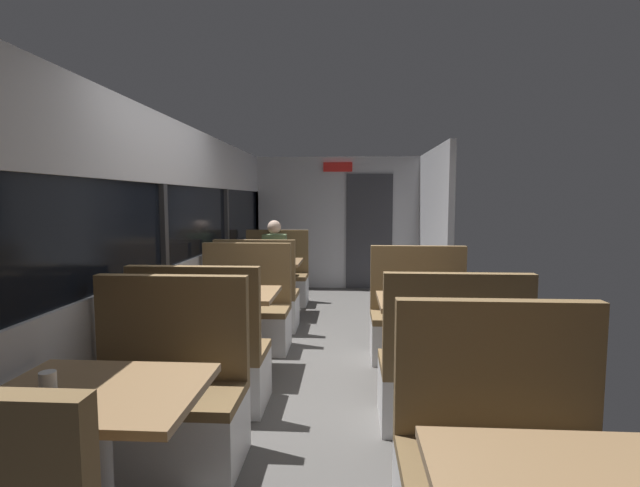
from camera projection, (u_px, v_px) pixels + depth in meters
ground_plane at (326, 378)px, 4.13m from camera, size 3.30×9.20×0.02m
carriage_window_panel_left at (162, 251)px, 4.11m from camera, size 0.09×8.48×2.30m
carriage_end_bulkhead at (341, 224)px, 8.18m from camera, size 2.90×0.11×2.30m
carriage_aisle_panel_right at (433, 227)px, 6.91m from camera, size 0.08×2.40×2.30m
dining_table_near_window at (99, 411)px, 2.04m from camera, size 0.90×0.70×0.74m
bench_near_window_facing_entry at (164, 408)px, 2.77m from camera, size 0.95×0.50×1.10m
dining_table_mid_window at (226, 303)px, 4.16m from camera, size 0.90×0.70×0.74m
bench_mid_window_facing_end at (202, 365)px, 3.50m from camera, size 0.95×0.50×1.10m
bench_mid_window_facing_entry at (244, 318)px, 4.89m from camera, size 0.95×0.50×1.10m
dining_table_far_window at (268, 268)px, 6.28m from camera, size 0.90×0.70×0.74m
bench_far_window_facing_end at (258, 302)px, 5.62m from camera, size 0.95×0.50×1.10m
bench_far_window_facing_entry at (276, 282)px, 7.00m from camera, size 0.95×0.50×1.10m
bench_front_aisle_facing_entry at (505, 480)px, 2.06m from camera, size 0.95×0.50×1.10m
dining_table_rear_aisle at (433, 312)px, 3.85m from camera, size 0.90×0.70×0.74m
bench_rear_aisle_facing_end at (450, 381)px, 3.19m from camera, size 0.95×0.50×1.10m
bench_rear_aisle_facing_entry at (419, 326)px, 4.58m from camera, size 0.95×0.50×1.10m
seated_passenger at (275, 269)px, 6.91m from camera, size 0.47×0.55×1.26m
coffee_cup_primary at (431, 297)px, 3.71m from camera, size 0.07×0.07×0.09m
coffee_cup_secondary at (48, 382)px, 2.00m from camera, size 0.07×0.07×0.09m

